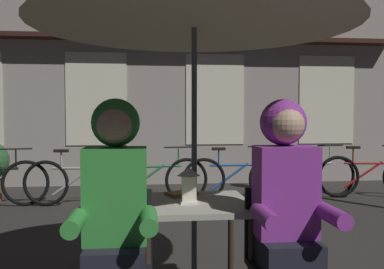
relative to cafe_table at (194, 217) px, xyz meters
The scene contains 13 objects.
cafe_table is the anchor object (origin of this frame).
lantern 0.23m from the cafe_table, 129.84° to the right, with size 0.11×0.11×0.23m.
chair_left 0.62m from the cafe_table, 142.45° to the right, with size 0.40×0.40×0.87m.
chair_right 0.62m from the cafe_table, 37.55° to the right, with size 0.40×0.40×0.87m.
person_left_hooded 0.67m from the cafe_table, 138.43° to the right, with size 0.45×0.56×1.40m.
person_right_hooded 0.67m from the cafe_table, 41.57° to the right, with size 0.45×0.56×1.40m.
shopfront_building 5.93m from the cafe_table, 91.30° to the left, with size 10.00×0.93×6.20m.
bicycle_second 3.60m from the cafe_table, 110.30° to the left, with size 1.68×0.20×0.84m.
bicycle_third 3.46m from the cafe_table, 93.73° to the left, with size 1.67×0.27×0.84m.
bicycle_fourth 3.65m from the cafe_table, 73.19° to the left, with size 1.68×0.08×0.84m.
bicycle_fifth 4.16m from the cafe_table, 58.25° to the left, with size 1.67×0.27×0.84m.
bicycle_furthest 4.74m from the cafe_table, 47.40° to the left, with size 1.67×0.28×0.84m.
book 0.25m from the cafe_table, 107.79° to the left, with size 0.20×0.14×0.02m, color olive.
Camera 1 is at (-0.31, -2.69, 1.31)m, focal length 38.93 mm.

